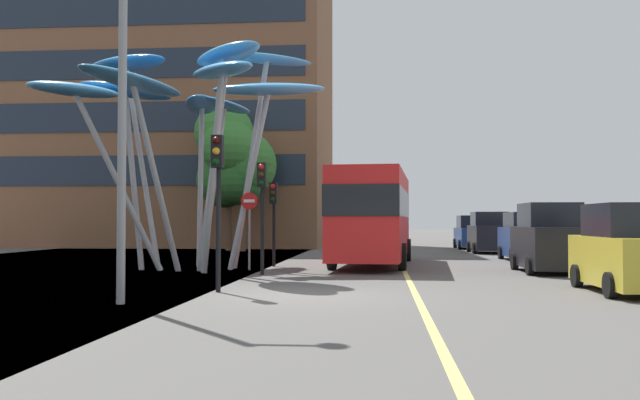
{
  "coord_description": "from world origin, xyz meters",
  "views": [
    {
      "loc": [
        1.81,
        -15.9,
        1.76
      ],
      "look_at": [
        -0.35,
        8.58,
        2.5
      ],
      "focal_mm": 38.19,
      "sensor_mm": 36.0,
      "label": 1
    }
  ],
  "objects_px": {
    "traffic_light_kerb_near": "(218,179)",
    "car_parked_mid": "(549,240)",
    "street_lamp": "(137,52)",
    "traffic_light_island_mid": "(273,206)",
    "leaf_sculpture": "(186,93)",
    "car_side_street": "(489,234)",
    "car_far_side": "(472,233)",
    "car_parked_near": "(629,251)",
    "car_parked_far": "(528,238)",
    "no_entry_sign": "(249,219)",
    "red_bus": "(373,212)",
    "traffic_light_kerb_far": "(262,194)"
  },
  "relations": [
    {
      "from": "red_bus",
      "to": "car_parked_near",
      "type": "distance_m",
      "value": 11.63
    },
    {
      "from": "traffic_light_kerb_near",
      "to": "street_lamp",
      "type": "xyz_separation_m",
      "value": [
        -1.18,
        -2.41,
        2.55
      ]
    },
    {
      "from": "traffic_light_kerb_near",
      "to": "car_parked_mid",
      "type": "relative_size",
      "value": 0.95
    },
    {
      "from": "car_parked_near",
      "to": "no_entry_sign",
      "type": "bearing_deg",
      "value": 147.89
    },
    {
      "from": "traffic_light_kerb_near",
      "to": "car_side_street",
      "type": "height_order",
      "value": "traffic_light_kerb_near"
    },
    {
      "from": "street_lamp",
      "to": "red_bus",
      "type": "bearing_deg",
      "value": 69.37
    },
    {
      "from": "no_entry_sign",
      "to": "car_side_street",
      "type": "bearing_deg",
      "value": 52.39
    },
    {
      "from": "traffic_light_kerb_near",
      "to": "car_parked_near",
      "type": "xyz_separation_m",
      "value": [
        10.0,
        0.82,
        -1.77
      ]
    },
    {
      "from": "traffic_light_kerb_near",
      "to": "car_parked_mid",
      "type": "distance_m",
      "value": 12.19
    },
    {
      "from": "no_entry_sign",
      "to": "traffic_light_island_mid",
      "type": "bearing_deg",
      "value": 73.08
    },
    {
      "from": "red_bus",
      "to": "car_far_side",
      "type": "relative_size",
      "value": 2.25
    },
    {
      "from": "car_parked_far",
      "to": "street_lamp",
      "type": "height_order",
      "value": "street_lamp"
    },
    {
      "from": "car_parked_near",
      "to": "car_side_street",
      "type": "xyz_separation_m",
      "value": [
        -0.14,
        20.37,
        0.03
      ]
    },
    {
      "from": "traffic_light_kerb_near",
      "to": "traffic_light_island_mid",
      "type": "distance_m",
      "value": 9.4
    },
    {
      "from": "street_lamp",
      "to": "traffic_light_kerb_near",
      "type": "bearing_deg",
      "value": 63.8
    },
    {
      "from": "red_bus",
      "to": "car_parked_mid",
      "type": "distance_m",
      "value": 6.89
    },
    {
      "from": "no_entry_sign",
      "to": "street_lamp",
      "type": "bearing_deg",
      "value": -92.96
    },
    {
      "from": "car_side_street",
      "to": "leaf_sculpture",
      "type": "bearing_deg",
      "value": -132.95
    },
    {
      "from": "traffic_light_island_mid",
      "to": "street_lamp",
      "type": "height_order",
      "value": "street_lamp"
    },
    {
      "from": "traffic_light_island_mid",
      "to": "car_parked_mid",
      "type": "height_order",
      "value": "traffic_light_island_mid"
    },
    {
      "from": "leaf_sculpture",
      "to": "traffic_light_kerb_far",
      "type": "distance_m",
      "value": 5.26
    },
    {
      "from": "red_bus",
      "to": "street_lamp",
      "type": "xyz_separation_m",
      "value": [
        -4.87,
        -12.93,
        3.24
      ]
    },
    {
      "from": "car_parked_far",
      "to": "car_side_street",
      "type": "bearing_deg",
      "value": 94.12
    },
    {
      "from": "traffic_light_island_mid",
      "to": "car_parked_near",
      "type": "xyz_separation_m",
      "value": [
        10.1,
        -8.57,
        -1.32
      ]
    },
    {
      "from": "car_parked_mid",
      "to": "no_entry_sign",
      "type": "xyz_separation_m",
      "value": [
        -10.33,
        0.27,
        0.73
      ]
    },
    {
      "from": "car_parked_far",
      "to": "street_lamp",
      "type": "bearing_deg",
      "value": -125.3
    },
    {
      "from": "red_bus",
      "to": "traffic_light_island_mid",
      "type": "distance_m",
      "value": 3.96
    },
    {
      "from": "traffic_light_kerb_far",
      "to": "traffic_light_kerb_near",
      "type": "bearing_deg",
      "value": -91.59
    },
    {
      "from": "car_side_street",
      "to": "no_entry_sign",
      "type": "height_order",
      "value": "no_entry_sign"
    },
    {
      "from": "red_bus",
      "to": "car_parked_near",
      "type": "height_order",
      "value": "red_bus"
    },
    {
      "from": "car_side_street",
      "to": "street_lamp",
      "type": "distance_m",
      "value": 26.41
    },
    {
      "from": "red_bus",
      "to": "car_parked_far",
      "type": "bearing_deg",
      "value": 26.94
    },
    {
      "from": "traffic_light_kerb_near",
      "to": "red_bus",
      "type": "bearing_deg",
      "value": 70.71
    },
    {
      "from": "car_far_side",
      "to": "street_lamp",
      "type": "xyz_separation_m",
      "value": [
        -10.89,
        -29.28,
        4.37
      ]
    },
    {
      "from": "traffic_light_kerb_near",
      "to": "car_parked_near",
      "type": "height_order",
      "value": "traffic_light_kerb_near"
    },
    {
      "from": "traffic_light_kerb_far",
      "to": "street_lamp",
      "type": "xyz_separation_m",
      "value": [
        -1.33,
        -7.8,
        2.7
      ]
    },
    {
      "from": "car_parked_mid",
      "to": "car_parked_far",
      "type": "relative_size",
      "value": 0.9
    },
    {
      "from": "red_bus",
      "to": "traffic_light_kerb_far",
      "type": "bearing_deg",
      "value": -124.55
    },
    {
      "from": "car_side_street",
      "to": "car_far_side",
      "type": "height_order",
      "value": "car_side_street"
    },
    {
      "from": "leaf_sculpture",
      "to": "street_lamp",
      "type": "distance_m",
      "value": 10.02
    },
    {
      "from": "traffic_light_kerb_far",
      "to": "car_parked_mid",
      "type": "relative_size",
      "value": 0.89
    },
    {
      "from": "leaf_sculpture",
      "to": "traffic_light_island_mid",
      "type": "distance_m",
      "value": 5.33
    },
    {
      "from": "leaf_sculpture",
      "to": "traffic_light_island_mid",
      "type": "bearing_deg",
      "value": 34.68
    },
    {
      "from": "car_parked_far",
      "to": "car_far_side",
      "type": "distance_m",
      "value": 12.96
    },
    {
      "from": "traffic_light_kerb_near",
      "to": "car_parked_near",
      "type": "relative_size",
      "value": 0.91
    },
    {
      "from": "traffic_light_island_mid",
      "to": "car_parked_mid",
      "type": "relative_size",
      "value": 0.79
    },
    {
      "from": "traffic_light_kerb_near",
      "to": "no_entry_sign",
      "type": "relative_size",
      "value": 1.4
    },
    {
      "from": "car_far_side",
      "to": "car_side_street",
      "type": "bearing_deg",
      "value": -88.4
    },
    {
      "from": "car_parked_far",
      "to": "no_entry_sign",
      "type": "distance_m",
      "value": 12.81
    },
    {
      "from": "car_parked_far",
      "to": "street_lamp",
      "type": "relative_size",
      "value": 0.53
    }
  ]
}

